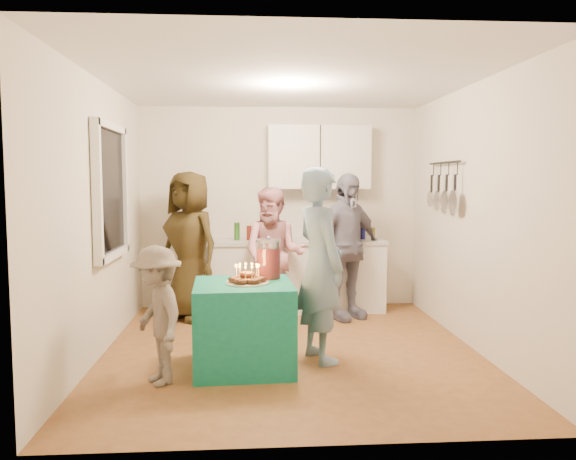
{
  "coord_description": "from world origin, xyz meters",
  "views": [
    {
      "loc": [
        -0.39,
        -5.35,
        1.65
      ],
      "look_at": [
        0.0,
        0.35,
        1.15
      ],
      "focal_mm": 35.0,
      "sensor_mm": 36.0,
      "label": 1
    }
  ],
  "objects": [
    {
      "name": "countertop",
      "position": [
        0.2,
        1.7,
        0.89
      ],
      "size": [
        2.24,
        0.62,
        0.05
      ],
      "primitive_type": "cube",
      "color": "beige",
      "rests_on": "counter"
    },
    {
      "name": "punch_jar",
      "position": [
        -0.22,
        -0.26,
        0.93
      ],
      "size": [
        0.22,
        0.22,
        0.34
      ],
      "primitive_type": "cylinder",
      "color": "#AE0D19",
      "rests_on": "party_table"
    },
    {
      "name": "child_near_left",
      "position": [
        -1.14,
        -0.82,
        0.57
      ],
      "size": [
        0.71,
        0.84,
        1.13
      ],
      "primitive_type": "imported",
      "rotation": [
        0.0,
        0.0,
        -1.1
      ],
      "color": "#62574E",
      "rests_on": "floor"
    },
    {
      "name": "window_night",
      "position": [
        -1.77,
        0.3,
        1.55
      ],
      "size": [
        0.04,
        1.0,
        1.2
      ],
      "primitive_type": "cube",
      "color": "black",
      "rests_on": "left_wall"
    },
    {
      "name": "ceiling",
      "position": [
        0.0,
        0.0,
        2.6
      ],
      "size": [
        4.0,
        4.0,
        0.0
      ],
      "primitive_type": "plane",
      "color": "white",
      "rests_on": "floor"
    },
    {
      "name": "left_wall",
      "position": [
        -1.8,
        0.0,
        1.3
      ],
      "size": [
        4.0,
        4.0,
        0.0
      ],
      "primitive_type": "plane",
      "color": "silver",
      "rests_on": "floor"
    },
    {
      "name": "counter",
      "position": [
        0.2,
        1.7,
        0.43
      ],
      "size": [
        2.2,
        0.58,
        0.86
      ],
      "primitive_type": "cube",
      "color": "white",
      "rests_on": "floor"
    },
    {
      "name": "right_wall",
      "position": [
        1.8,
        0.0,
        1.3
      ],
      "size": [
        4.0,
        4.0,
        0.0
      ],
      "primitive_type": "plane",
      "color": "silver",
      "rests_on": "floor"
    },
    {
      "name": "man_birthday",
      "position": [
        0.25,
        -0.31,
        0.89
      ],
      "size": [
        0.62,
        0.75,
        1.77
      ],
      "primitive_type": "imported",
      "rotation": [
        0.0,
        0.0,
        1.91
      ],
      "color": "#7D9AB6",
      "rests_on": "floor"
    },
    {
      "name": "floor",
      "position": [
        0.0,
        0.0,
        0.0
      ],
      "size": [
        4.0,
        4.0,
        0.0
      ],
      "primitive_type": "plane",
      "color": "brown",
      "rests_on": "ground"
    },
    {
      "name": "upper_cabinet",
      "position": [
        0.5,
        1.85,
        1.95
      ],
      "size": [
        1.3,
        0.3,
        0.8
      ],
      "primitive_type": "cube",
      "color": "white",
      "rests_on": "back_wall"
    },
    {
      "name": "woman_back_left",
      "position": [
        -1.11,
        1.35,
        0.88
      ],
      "size": [
        1.02,
        0.98,
        1.76
      ],
      "primitive_type": "imported",
      "rotation": [
        0.0,
        0.0,
        -0.69
      ],
      "color": "#503E16",
      "rests_on": "floor"
    },
    {
      "name": "donut_cake",
      "position": [
        -0.42,
        -0.52,
        0.85
      ],
      "size": [
        0.38,
        0.38,
        0.18
      ],
      "primitive_type": null,
      "color": "#381C0C",
      "rests_on": "party_table"
    },
    {
      "name": "woman_back_center",
      "position": [
        -0.11,
        1.17,
        0.79
      ],
      "size": [
        0.89,
        0.77,
        1.58
      ],
      "primitive_type": "imported",
      "rotation": [
        0.0,
        0.0,
        -0.26
      ],
      "color": "#CB697C",
      "rests_on": "floor"
    },
    {
      "name": "back_wall",
      "position": [
        0.0,
        2.0,
        1.3
      ],
      "size": [
        3.6,
        3.6,
        0.0
      ],
      "primitive_type": "plane",
      "color": "silver",
      "rests_on": "floor"
    },
    {
      "name": "party_table",
      "position": [
        -0.45,
        -0.49,
        0.38
      ],
      "size": [
        0.89,
        0.89,
        0.76
      ],
      "primitive_type": "cube",
      "rotation": [
        0.0,
        0.0,
        0.05
      ],
      "color": "#117358",
      "rests_on": "floor"
    },
    {
      "name": "microwave",
      "position": [
        0.73,
        1.7,
        1.07
      ],
      "size": [
        0.63,
        0.49,
        0.31
      ],
      "primitive_type": "imported",
      "rotation": [
        0.0,
        0.0,
        -0.2
      ],
      "color": "white",
      "rests_on": "countertop"
    },
    {
      "name": "woman_back_right",
      "position": [
        0.75,
        1.22,
        0.87
      ],
      "size": [
        1.1,
        0.88,
        1.74
      ],
      "primitive_type": "imported",
      "rotation": [
        0.0,
        0.0,
        0.52
      ],
      "color": "black",
      "rests_on": "floor"
    },
    {
      "name": "pot_rack",
      "position": [
        1.72,
        0.7,
        1.6
      ],
      "size": [
        0.12,
        1.0,
        0.6
      ],
      "primitive_type": "cube",
      "color": "black",
      "rests_on": "right_wall"
    }
  ]
}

